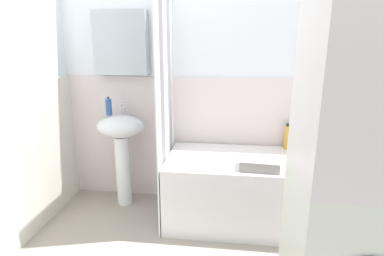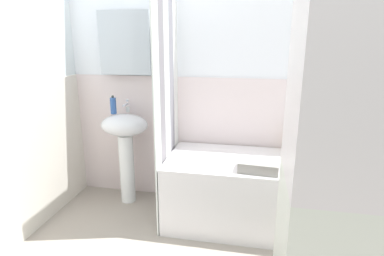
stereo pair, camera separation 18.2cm
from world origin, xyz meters
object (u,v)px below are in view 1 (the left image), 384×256
at_px(washer_dryer_stack, 354,176).
at_px(conditioner_bottle, 326,140).
at_px(body_wash_bottle, 301,140).
at_px(soap_dispenser, 109,107).
at_px(bathtub, 253,190).
at_px(shampoo_bottle, 287,137).
at_px(sink, 121,140).
at_px(lotion_bottle, 312,141).
at_px(towel_folded, 260,164).

bearing_deg(washer_dryer_stack, conditioner_bottle, 80.40).
bearing_deg(conditioner_bottle, body_wash_bottle, -176.84).
relative_size(soap_dispenser, bathtub, 0.12).
xyz_separation_m(soap_dispenser, bathtub, (1.31, -0.17, -0.66)).
distance_m(body_wash_bottle, shampoo_bottle, 0.12).
distance_m(sink, conditioner_bottle, 1.84).
distance_m(lotion_bottle, washer_dryer_stack, 1.23).
bearing_deg(soap_dispenser, body_wash_bottle, 3.36).
xyz_separation_m(soap_dispenser, towel_folded, (1.33, -0.38, -0.33)).
bearing_deg(washer_dryer_stack, soap_dispenser, 146.97).
relative_size(sink, conditioner_bottle, 4.16).
bearing_deg(sink, lotion_bottle, 3.15).
bearing_deg(soap_dispenser, washer_dryer_stack, -33.03).
xyz_separation_m(sink, washer_dryer_stack, (1.63, -1.12, 0.23)).
relative_size(soap_dispenser, lotion_bottle, 0.85).
xyz_separation_m(bathtub, shampoo_bottle, (0.30, 0.29, 0.40)).
relative_size(sink, soap_dispenser, 5.04).
relative_size(lotion_bottle, washer_dryer_stack, 0.12).
distance_m(body_wash_bottle, washer_dryer_stack, 1.24).
xyz_separation_m(shampoo_bottle, towel_folded, (-0.28, -0.50, -0.07)).
bearing_deg(soap_dispenser, bathtub, -7.43).
bearing_deg(shampoo_bottle, washer_dryer_stack, -84.21).
height_order(sink, lotion_bottle, sink).
height_order(sink, soap_dispenser, soap_dispenser).
distance_m(sink, soap_dispenser, 0.33).
height_order(bathtub, lotion_bottle, lotion_bottle).
relative_size(soap_dispenser, body_wash_bottle, 0.83).
height_order(bathtub, washer_dryer_stack, washer_dryer_stack).
xyz_separation_m(sink, lotion_bottle, (1.71, 0.09, 0.03)).
bearing_deg(lotion_bottle, conditioner_bottle, 11.26).
bearing_deg(sink, shampoo_bottle, 4.82).
distance_m(soap_dispenser, washer_dryer_stack, 2.07).
xyz_separation_m(sink, bathtub, (1.21, -0.16, -0.35)).
bearing_deg(bathtub, lotion_bottle, 27.04).
xyz_separation_m(soap_dispenser, shampoo_bottle, (1.60, 0.12, -0.26)).
bearing_deg(body_wash_bottle, bathtub, -146.71).
bearing_deg(lotion_bottle, soap_dispenser, -177.23).
distance_m(towel_folded, washer_dryer_stack, 0.89).
distance_m(sink, bathtub, 1.27).
relative_size(conditioner_bottle, lotion_bottle, 1.03).
height_order(towel_folded, washer_dryer_stack, washer_dryer_stack).
distance_m(shampoo_bottle, washer_dryer_stack, 1.26).
xyz_separation_m(conditioner_bottle, washer_dryer_stack, (-0.21, -1.24, 0.20)).
xyz_separation_m(towel_folded, washer_dryer_stack, (0.40, -0.75, 0.26)).
relative_size(bathtub, shampoo_bottle, 6.17).
xyz_separation_m(bathtub, washer_dryer_stack, (0.42, -0.95, 0.58)).
bearing_deg(towel_folded, bathtub, 95.23).
height_order(sink, body_wash_bottle, sink).
bearing_deg(body_wash_bottle, lotion_bottle, -8.08).
bearing_deg(soap_dispenser, conditioner_bottle, 3.34).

